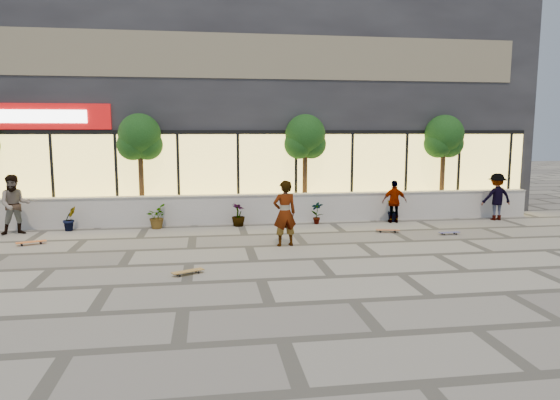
{
  "coord_description": "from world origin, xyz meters",
  "views": [
    {
      "loc": [
        -1.13,
        -10.7,
        3.29
      ],
      "look_at": [
        0.94,
        3.52,
        1.3
      ],
      "focal_mm": 32.0,
      "sensor_mm": 36.0,
      "label": 1
    }
  ],
  "objects": [
    {
      "name": "ground",
      "position": [
        0.0,
        0.0,
        0.0
      ],
      "size": [
        80.0,
        80.0,
        0.0
      ],
      "primitive_type": "plane",
      "color": "gray",
      "rests_on": "ground"
    },
    {
      "name": "planter_wall",
      "position": [
        0.0,
        7.0,
        0.52
      ],
      "size": [
        22.0,
        0.42,
        1.04
      ],
      "color": "silver",
      "rests_on": "ground"
    },
    {
      "name": "retail_building",
      "position": [
        -0.0,
        12.49,
        4.25
      ],
      "size": [
        24.0,
        9.17,
        8.5
      ],
      "color": "black",
      "rests_on": "ground"
    },
    {
      "name": "shrub_b",
      "position": [
        -5.7,
        6.45,
        0.41
      ],
      "size": [
        0.57,
        0.57,
        0.81
      ],
      "primitive_type": "imported",
      "rotation": [
        0.0,
        0.0,
        0.82
      ],
      "color": "#123410",
      "rests_on": "ground"
    },
    {
      "name": "shrub_c",
      "position": [
        -2.9,
        6.45,
        0.41
      ],
      "size": [
        0.68,
        0.77,
        0.81
      ],
      "primitive_type": "imported",
      "rotation": [
        0.0,
        0.0,
        1.64
      ],
      "color": "#123410",
      "rests_on": "ground"
    },
    {
      "name": "shrub_d",
      "position": [
        -0.1,
        6.45,
        0.41
      ],
      "size": [
        0.64,
        0.64,
        0.81
      ],
      "primitive_type": "imported",
      "rotation": [
        0.0,
        0.0,
        2.46
      ],
      "color": "#123410",
      "rests_on": "ground"
    },
    {
      "name": "shrub_e",
      "position": [
        2.7,
        6.45,
        0.41
      ],
      "size": [
        0.46,
        0.35,
        0.81
      ],
      "primitive_type": "imported",
      "rotation": [
        0.0,
        0.0,
        3.28
      ],
      "color": "#123410",
      "rests_on": "ground"
    },
    {
      "name": "shrub_f",
      "position": [
        5.5,
        6.45,
        0.41
      ],
      "size": [
        0.55,
        0.57,
        0.81
      ],
      "primitive_type": "imported",
      "rotation": [
        0.0,
        0.0,
        4.1
      ],
      "color": "#123410",
      "rests_on": "ground"
    },
    {
      "name": "tree_midwest",
      "position": [
        -3.5,
        7.7,
        2.99
      ],
      "size": [
        1.6,
        1.5,
        3.92
      ],
      "color": "#492E1A",
      "rests_on": "ground"
    },
    {
      "name": "tree_mideast",
      "position": [
        2.5,
        7.7,
        2.99
      ],
      "size": [
        1.6,
        1.5,
        3.92
      ],
      "color": "#492E1A",
      "rests_on": "ground"
    },
    {
      "name": "tree_east",
      "position": [
        8.0,
        7.7,
        2.99
      ],
      "size": [
        1.6,
        1.5,
        3.92
      ],
      "color": "#492E1A",
      "rests_on": "ground"
    },
    {
      "name": "skater_center",
      "position": [
        1.04,
        3.24,
        0.95
      ],
      "size": [
        0.76,
        0.57,
        1.9
      ],
      "primitive_type": "imported",
      "rotation": [
        0.0,
        0.0,
        3.32
      ],
      "color": "white",
      "rests_on": "ground"
    },
    {
      "name": "skater_left",
      "position": [
        -7.24,
        6.08,
        0.96
      ],
      "size": [
        1.12,
        0.99,
        1.92
      ],
      "primitive_type": "imported",
      "rotation": [
        0.0,
        0.0,
        0.33
      ],
      "color": "#8F855C",
      "rests_on": "ground"
    },
    {
      "name": "skater_right_near",
      "position": [
        5.52,
        6.3,
        0.77
      ],
      "size": [
        0.92,
        0.42,
        1.54
      ],
      "primitive_type": "imported",
      "rotation": [
        0.0,
        0.0,
        3.09
      ],
      "color": "silver",
      "rests_on": "ground"
    },
    {
      "name": "skater_right_far",
      "position": [
        9.49,
        6.3,
        0.87
      ],
      "size": [
        1.13,
        0.65,
        1.75
      ],
      "primitive_type": "imported",
      "rotation": [
        0.0,
        0.0,
        3.14
      ],
      "color": "maroon",
      "rests_on": "ground"
    },
    {
      "name": "skateboard_center",
      "position": [
        -1.63,
        0.66,
        0.08
      ],
      "size": [
        0.77,
        0.52,
        0.09
      ],
      "rotation": [
        0.0,
        0.0,
        0.47
      ],
      "color": "olive",
      "rests_on": "ground"
    },
    {
      "name": "skateboard_left",
      "position": [
        -6.27,
        4.42,
        0.08
      ],
      "size": [
        0.83,
        0.49,
        0.1
      ],
      "rotation": [
        0.0,
        0.0,
        0.38
      ],
      "color": "#CE5C26",
      "rests_on": "ground"
    },
    {
      "name": "skateboard_right_near",
      "position": [
        4.67,
        4.65,
        0.08
      ],
      "size": [
        0.79,
        0.36,
        0.09
      ],
      "rotation": [
        0.0,
        0.0,
        -0.23
      ],
      "color": "#9C5633",
      "rests_on": "ground"
    },
    {
      "name": "skateboard_right_far",
      "position": [
        6.5,
        4.02,
        0.07
      ],
      "size": [
        0.7,
        0.21,
        0.08
      ],
      "rotation": [
        0.0,
        0.0,
        0.05
      ],
      "color": "#42427A",
      "rests_on": "ground"
    }
  ]
}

